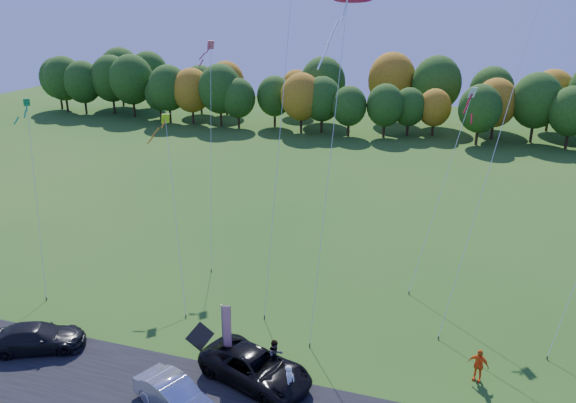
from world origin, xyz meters
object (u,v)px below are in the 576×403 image
(black_suv, at_px, (256,368))
(silver_sedan, at_px, (175,396))
(person_east, at_px, (478,365))
(feather_flag, at_px, (226,329))

(black_suv, distance_m, silver_sedan, 4.22)
(black_suv, height_order, silver_sedan, black_suv)
(person_east, distance_m, feather_flag, 12.98)
(silver_sedan, height_order, feather_flag, feather_flag)
(silver_sedan, bearing_deg, feather_flag, 9.55)
(person_east, height_order, feather_flag, feather_flag)
(feather_flag, bearing_deg, silver_sedan, -104.09)
(silver_sedan, distance_m, feather_flag, 4.25)
(silver_sedan, distance_m, person_east, 15.13)
(black_suv, xyz_separation_m, person_east, (10.67, 3.60, 0.06))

